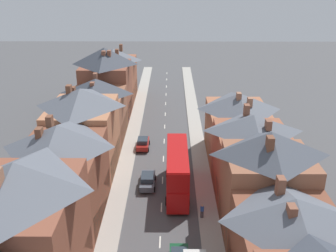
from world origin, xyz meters
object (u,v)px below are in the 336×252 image
double_decker_bus_lead (177,170)px  pedestrian_mid_right (202,210)px  car_parked_right_a (148,180)px  car_parked_left_a (143,143)px

double_decker_bus_lead → pedestrian_mid_right: bearing=-65.3°
car_parked_right_a → pedestrian_mid_right: (6.16, -6.78, 0.23)m
double_decker_bus_lead → car_parked_right_a: 4.28m
double_decker_bus_lead → pedestrian_mid_right: (2.57, -5.59, -1.78)m
double_decker_bus_lead → car_parked_left_a: (-4.89, 12.02, -2.01)m
car_parked_right_a → pedestrian_mid_right: 9.16m
car_parked_left_a → pedestrian_mid_right: pedestrian_mid_right is taller
car_parked_left_a → car_parked_right_a: car_parked_left_a is taller
car_parked_right_a → pedestrian_mid_right: pedestrian_mid_right is taller
car_parked_right_a → pedestrian_mid_right: bearing=-47.7°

